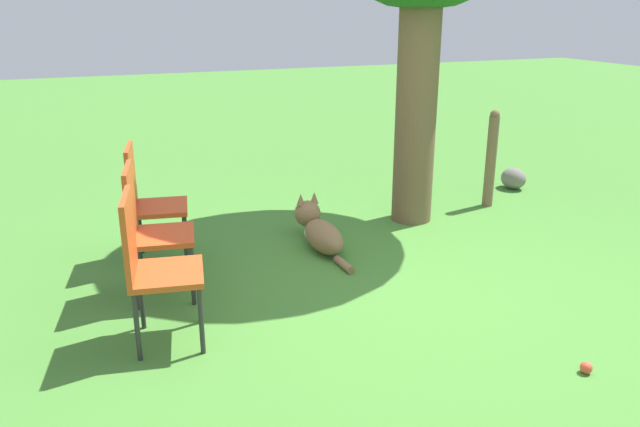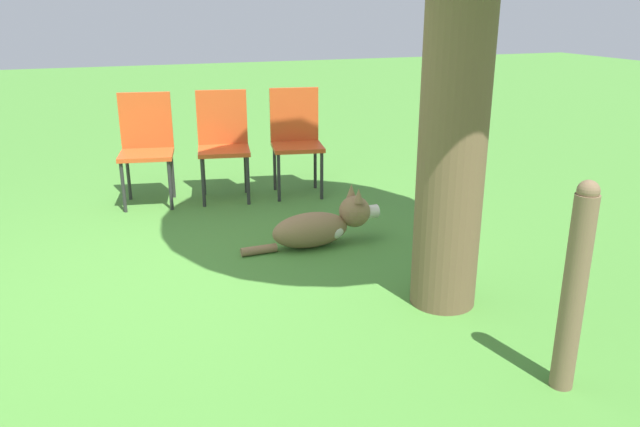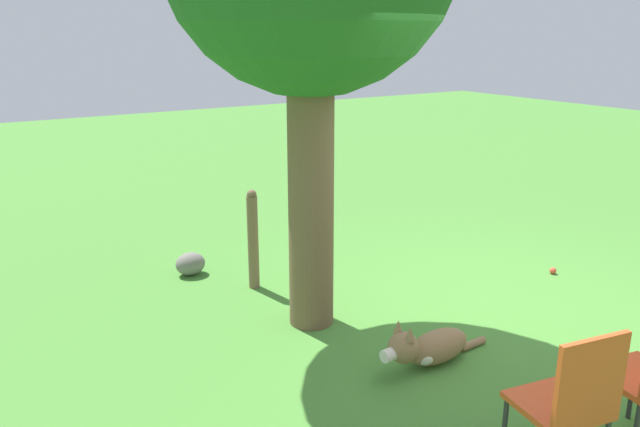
# 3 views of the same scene
# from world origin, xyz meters

# --- Properties ---
(ground_plane) EXTENTS (30.00, 30.00, 0.00)m
(ground_plane) POSITION_xyz_m (0.00, 0.00, 0.00)
(ground_plane) COLOR #478433
(dog) EXTENTS (0.26, 1.04, 0.41)m
(dog) POSITION_xyz_m (-0.50, 0.76, 0.15)
(dog) COLOR olive
(dog) RESTS_ON ground_plane
(fence_post) EXTENTS (0.10, 0.10, 0.98)m
(fence_post) POSITION_xyz_m (1.52, 1.18, 0.49)
(fence_post) COLOR brown
(fence_post) RESTS_ON ground_plane
(red_chair_0) EXTENTS (0.49, 0.51, 0.94)m
(red_chair_0) POSITION_xyz_m (-1.98, -0.31, 0.54)
(red_chair_0) COLOR #D14C1E
(red_chair_0) RESTS_ON ground_plane
(red_chair_1) EXTENTS (0.49, 0.51, 0.94)m
(red_chair_1) POSITION_xyz_m (-1.91, 0.34, 0.54)
(red_chair_1) COLOR #D14C1E
(red_chair_1) RESTS_ON ground_plane
(red_chair_2) EXTENTS (0.49, 0.51, 0.94)m
(red_chair_2) POSITION_xyz_m (-1.84, 0.99, 0.54)
(red_chair_2) COLOR #D14C1E
(red_chair_2) RESTS_ON ground_plane
(tennis_ball) EXTENTS (0.07, 0.07, 0.07)m
(tennis_ball) POSITION_xyz_m (0.18, -1.55, 0.03)
(tennis_ball) COLOR #E54C33
(tennis_ball) RESTS_ON ground_plane
(garden_rock) EXTENTS (0.25, 0.30, 0.23)m
(garden_rock) POSITION_xyz_m (2.15, 1.58, 0.12)
(garden_rock) COLOR slate
(garden_rock) RESTS_ON ground_plane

